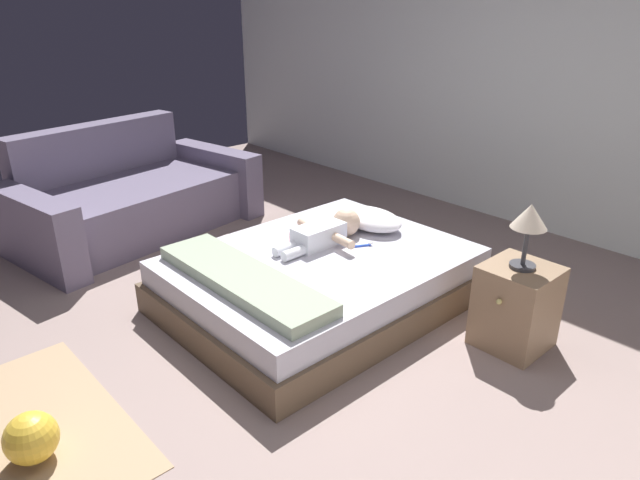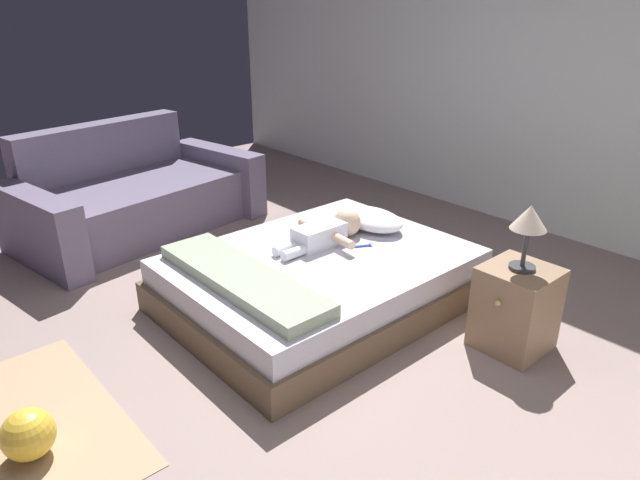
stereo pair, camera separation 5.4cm
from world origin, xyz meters
TOP-DOWN VIEW (x-y plane):
  - ground_plane at (0.00, 0.00)m, footprint 8.00×8.00m
  - wall_behind_bed at (0.00, 3.00)m, footprint 8.00×0.12m
  - bed at (-0.16, 0.74)m, footprint 1.38×1.81m
  - pillow at (-0.27, 1.30)m, footprint 0.49×0.32m
  - baby at (-0.28, 0.91)m, footprint 0.52×0.66m
  - toothbrush at (-0.08, 1.02)m, footprint 0.08×0.15m
  - couch at (-2.15, 0.41)m, footprint 1.36×2.02m
  - nightstand at (0.90, 1.22)m, footprint 0.36×0.39m
  - lamp at (0.90, 1.22)m, footprint 0.19×0.19m
  - rug at (-0.18, -1.10)m, footprint 1.26×0.92m
  - toy_ball at (0.01, -1.05)m, footprint 0.22×0.22m
  - blanket at (-0.16, 0.16)m, footprint 1.24×0.33m
  - toy_block at (-0.43, 0.77)m, footprint 0.10×0.10m

SIDE VIEW (x-z plane):
  - ground_plane at x=0.00m, z-range 0.00..0.00m
  - rug at x=-0.18m, z-range 0.00..0.01m
  - toy_ball at x=0.01m, z-range 0.01..0.23m
  - bed at x=-0.16m, z-range 0.00..0.33m
  - nightstand at x=0.90m, z-range 0.00..0.48m
  - couch at x=-2.15m, z-range -0.14..0.70m
  - toothbrush at x=-0.08m, z-range 0.33..0.36m
  - blanket at x=-0.16m, z-range 0.34..0.41m
  - toy_block at x=-0.43m, z-range 0.34..0.41m
  - pillow at x=-0.27m, z-range 0.34..0.46m
  - baby at x=-0.28m, z-range 0.32..0.50m
  - lamp at x=0.90m, z-range 0.56..0.92m
  - wall_behind_bed at x=0.00m, z-range 0.00..2.60m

